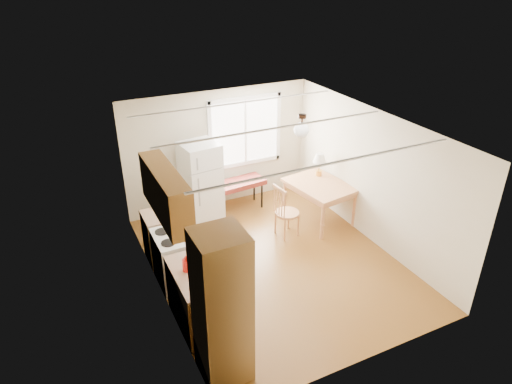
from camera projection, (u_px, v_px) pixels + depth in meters
room_shell at (275, 199)px, 7.52m from camera, size 4.60×5.60×2.62m
kitchen_run at (189, 268)px, 6.53m from camera, size 0.65×3.40×2.20m
window_unit at (245, 131)px, 9.60m from camera, size 1.64×0.05×1.51m
pendant_light at (302, 129)px, 7.66m from camera, size 0.26×0.26×0.40m
refrigerator at (201, 183)px, 9.01m from camera, size 0.77×0.77×1.67m
bench at (234, 185)px, 9.54m from camera, size 1.40×0.62×0.63m
dining_table at (320, 189)px, 9.06m from camera, size 1.17×1.44×0.82m
chair at (283, 208)px, 8.56m from camera, size 0.47×0.46×1.05m
table_lamp at (320, 160)px, 9.22m from camera, size 0.28×0.28×0.48m
coffee_maker at (205, 285)px, 5.90m from camera, size 0.17×0.22×0.33m
kettle at (187, 265)px, 6.33m from camera, size 0.13×0.13×0.24m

